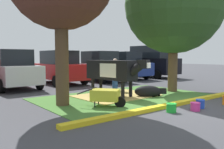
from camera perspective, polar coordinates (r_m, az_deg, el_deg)
ground_plane at (r=8.32m, az=16.85°, el=-7.36°), size 80.00×80.00×0.00m
grass_island at (r=9.69m, az=3.33°, el=-5.45°), size 6.97×4.33×0.02m
curb_yellow at (r=8.12m, az=14.31°, el=-7.15°), size 8.17×0.24×0.12m
hay_bedding at (r=9.87m, az=1.08°, el=-5.18°), size 3.29×2.52×0.04m
shade_tree_right at (r=11.70m, az=14.85°, el=16.18°), size 4.59×4.59×6.39m
cow_holstein at (r=9.74m, az=0.20°, el=1.02°), size 1.04×3.12×1.55m
calf_lying at (r=9.72m, az=8.94°, el=-4.10°), size 1.21×1.08×0.48m
person_handler at (r=11.26m, az=0.75°, el=0.19°), size 0.40×0.40×1.57m
wheelbarrow at (r=7.76m, az=-1.45°, el=-5.10°), size 1.28×1.42×0.63m
bucket_green at (r=7.29m, az=14.24°, el=-7.82°), size 0.32×0.32×0.27m
bucket_pink at (r=7.70m, az=19.61°, el=-7.32°), size 0.31×0.31×0.26m
bucket_blue at (r=8.13m, az=20.68°, el=-6.64°), size 0.29×0.29×0.29m
hatchback_white at (r=13.36m, az=-23.16°, el=1.12°), size 2.06×4.42×2.02m
sedan_red at (r=14.77m, az=-12.72°, el=1.65°), size 2.06×4.42×2.02m
sedan_silver at (r=15.88m, az=-3.08°, el=1.94°), size 2.06×4.42×2.02m
sedan_blue at (r=17.67m, az=3.00°, el=2.19°), size 2.06×4.42×2.02m
suv_black at (r=19.28m, az=9.43°, el=3.17°), size 2.17×4.62×2.52m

